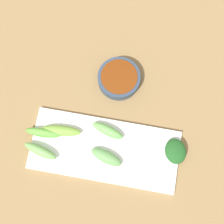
# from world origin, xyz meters

# --- Properties ---
(tabletop) EXTENTS (2.10, 2.10, 0.02)m
(tabletop) POSITION_xyz_m (0.00, 0.00, 0.01)
(tabletop) COLOR olive
(tabletop) RESTS_ON ground
(sauce_bowl) EXTENTS (0.11, 0.11, 0.03)m
(sauce_bowl) POSITION_xyz_m (-0.13, -0.02, 0.04)
(sauce_bowl) COLOR #30435B
(sauce_bowl) RESTS_ON tabletop
(serving_plate) EXTENTS (0.16, 0.37, 0.01)m
(serving_plate) POSITION_xyz_m (0.06, -0.02, 0.03)
(serving_plate) COLOR white
(serving_plate) RESTS_ON tabletop
(broccoli_leafy_0) EXTENTS (0.08, 0.07, 0.02)m
(broccoli_leafy_0) POSITION_xyz_m (0.04, 0.15, 0.04)
(broccoli_leafy_0) COLOR #205722
(broccoli_leafy_0) RESTS_ON serving_plate
(broccoli_stalk_1) EXTENTS (0.05, 0.09, 0.02)m
(broccoli_stalk_1) POSITION_xyz_m (0.02, -0.02, 0.04)
(broccoli_stalk_1) COLOR #6DB858
(broccoli_stalk_1) RESTS_ON serving_plate
(broccoli_stalk_2) EXTENTS (0.04, 0.09, 0.03)m
(broccoli_stalk_2) POSITION_xyz_m (0.10, -0.18, 0.05)
(broccoli_stalk_2) COLOR #75AE5B
(broccoli_stalk_2) RESTS_ON serving_plate
(broccoli_stalk_3) EXTENTS (0.02, 0.09, 0.02)m
(broccoli_stalk_3) POSITION_xyz_m (0.05, -0.18, 0.04)
(broccoli_stalk_3) COLOR #64B041
(broccoli_stalk_3) RESTS_ON serving_plate
(broccoli_stalk_4) EXTENTS (0.05, 0.09, 0.02)m
(broccoli_stalk_4) POSITION_xyz_m (0.08, -0.02, 0.04)
(broccoli_stalk_4) COLOR #639E55
(broccoli_stalk_4) RESTS_ON serving_plate
(broccoli_stalk_5) EXTENTS (0.03, 0.10, 0.02)m
(broccoli_stalk_5) POSITION_xyz_m (0.04, -0.14, 0.04)
(broccoli_stalk_5) COLOR #79AD40
(broccoli_stalk_5) RESTS_ON serving_plate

